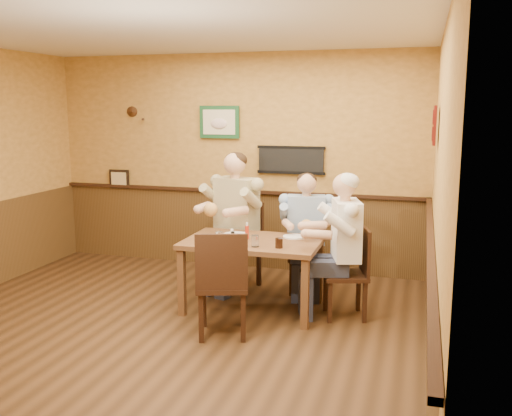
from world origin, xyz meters
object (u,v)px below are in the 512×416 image
Objects in this scene: chair_back_left at (237,245)px; chair_right_end at (345,273)px; chair_near_side at (222,282)px; water_glass_mid at (255,241)px; cola_tumbler at (279,243)px; salt_shaker at (232,233)px; diner_blue_polo at (306,239)px; dining_table at (253,249)px; diner_white_elder at (346,254)px; hot_sauce_bottle at (247,232)px; chair_back_right at (306,255)px; diner_tan_shirt at (237,228)px; pepper_shaker at (233,236)px; water_glass_left at (219,237)px.

chair_right_end is (1.36, -0.62, -0.04)m from chair_back_left.
chair_near_side reaches higher than chair_back_left.
chair_near_side is 8.77× the size of water_glass_mid.
salt_shaker is (-0.61, 0.35, -0.01)m from cola_tumbler.
dining_table is at bearing -131.74° from diner_blue_polo.
hot_sauce_bottle is at bearing -105.45° from diner_white_elder.
water_glass_mid is at bearing -128.98° from chair_near_side.
chair_back_left is at bearing -94.96° from chair_near_side.
cola_tumbler is (-0.08, -0.97, 0.36)m from chair_back_right.
hot_sauce_bottle is (-0.18, 0.29, 0.02)m from water_glass_mid.
water_glass_mid is 1.47× the size of salt_shaker.
salt_shaker is (-0.68, -0.62, 0.17)m from diner_blue_polo.
cola_tumbler is (0.74, -0.92, 0.29)m from chair_back_left.
water_glass_mid is (0.50, -0.94, 0.09)m from diner_tan_shirt.
diner_tan_shirt is 0.73m from hot_sauce_bottle.
diner_tan_shirt reaches higher than chair_back_right.
chair_right_end is at bearing -62.63° from diner_blue_polo.
water_glass_mid is at bearing -31.28° from pepper_shaker.
chair_back_left is 8.70× the size of water_glass_mid.
cola_tumbler is at bearing -106.03° from chair_back_right.
chair_back_left is 0.82m from chair_back_right.
chair_right_end is 0.88m from diner_blue_polo.
dining_table is at bearing 24.64° from pepper_shaker.
chair_near_side reaches higher than cola_tumbler.
dining_table is 1.13× the size of diner_blue_polo.
chair_near_side reaches higher than dining_table.
hot_sauce_bottle is 0.21m from salt_shaker.
salt_shaker is (-0.37, 0.37, -0.02)m from water_glass_mid.
diner_blue_polo is 0.87m from hot_sauce_bottle.
diner_white_elder is 13.90× the size of pepper_shaker.
water_glass_left is 1.14× the size of cola_tumbler.
water_glass_left is 0.31m from salt_shaker.
chair_right_end is 9.52× the size of cola_tumbler.
water_glass_mid is 0.34m from hot_sauce_bottle.
hot_sauce_bottle reaches higher than pepper_shaker.
diner_blue_polo is at bearing -157.75° from diner_white_elder.
pepper_shaker is (-1.15, -0.14, 0.13)m from diner_white_elder.
chair_back_right is at bearing 52.10° from water_glass_left.
diner_tan_shirt reaches higher than hot_sauce_bottle.
salt_shaker is (0.13, -0.57, 0.07)m from diner_tan_shirt.
chair_back_right reaches higher than dining_table.
chair_back_left is 1.16× the size of chair_back_right.
diner_blue_polo is (0.49, 1.45, 0.11)m from chair_near_side.
diner_blue_polo reaches higher than hot_sauce_bottle.
chair_near_side is 0.77× the size of diner_white_elder.
hot_sauce_bottle reaches higher than water_glass_mid.
chair_back_right is 7.51× the size of water_glass_mid.
chair_back_right reaches higher than salt_shaker.
chair_right_end is 0.75× the size of diner_blue_polo.
diner_white_elder is 1.23m from salt_shaker.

